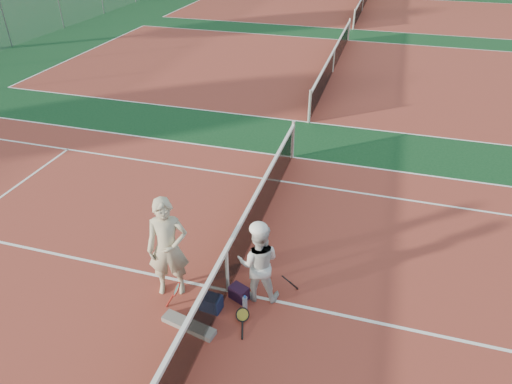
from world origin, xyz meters
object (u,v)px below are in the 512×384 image
Objects in this scene: player_a at (168,248)px; player_b at (259,263)px; racket_red at (178,295)px; sports_bag_navy at (211,303)px; net_main at (227,270)px; water_bottle at (245,304)px; sports_bag_purple at (239,293)px; racket_black_held at (287,286)px; racket_spare at (243,316)px.

player_b is (1.56, 0.31, -0.21)m from player_a.
sports_bag_navy is (0.58, 0.11, -0.13)m from racket_red.
net_main reaches higher than water_bottle.
sports_bag_purple is 0.31m from water_bottle.
player_a is 1.61m from player_b.
racket_black_held is 1.67× the size of water_bottle.
player_a reaches higher than racket_black_held.
net_main reaches higher than racket_black_held.
racket_red is at bearing 75.87° from racket_spare.
player_b is at bearing 28.32° from sports_bag_purple.
sports_bag_navy is at bearing -36.35° from player_a.
sports_bag_purple is at bearing -14.10° from player_a.
net_main is 0.63m from sports_bag_navy.
racket_black_held is 0.84× the size of racket_spare.
racket_black_held is at bearing -8.43° from player_a.
player_b is 4.80× the size of sports_bag_purple.
player_a is at bearing -165.97° from net_main.
player_b reaches higher than water_bottle.
racket_red is at bearing -139.82° from net_main.
sports_bag_navy is at bearing -135.77° from sports_bag_purple.
racket_spare is 0.49m from sports_bag_purple.
net_main is 33.60× the size of sports_bag_purple.
sports_bag_purple is (-0.21, 0.44, 0.07)m from racket_spare.
racket_spare is at bearing -50.08° from net_main.
water_bottle is (-0.13, -0.41, -0.63)m from player_b.
sports_bag_navy is at bearing -25.21° from racket_black_held.
racket_black_held is at bearing 5.70° from racket_red.
racket_black_held reaches higher than racket_spare.
net_main reaches higher than racket_spare.
racket_spare is at bearing -84.77° from water_bottle.
sports_bag_navy is 0.60m from water_bottle.
player_a is 5.41× the size of sports_bag_navy.
racket_spare is 0.61m from sports_bag_navy.
racket_red reaches higher than racket_spare.
player_b is 4.26× the size of sports_bag_navy.
water_bottle is (0.19, -0.24, 0.02)m from sports_bag_purple.
player_b is 0.75m from sports_bag_purple.
racket_red is at bearing -72.68° from player_a.
racket_red is (-0.72, -0.61, -0.24)m from net_main.
racket_spare is (-0.11, -0.61, -0.72)m from player_b.
player_b reaches higher than net_main.
water_bottle is (1.16, 0.25, -0.12)m from racket_red.
player_b is 0.74m from racket_black_held.
net_main is 1.13m from player_a.
player_a is 3.67× the size of racket_red.
net_main is at bearing 23.13° from racket_spare.
player_b reaches higher than racket_spare.
player_a is at bearing 109.44° from racket_red.
racket_black_held is at bearing -175.88° from player_b.
racket_red is 1.66× the size of sports_bag_purple.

